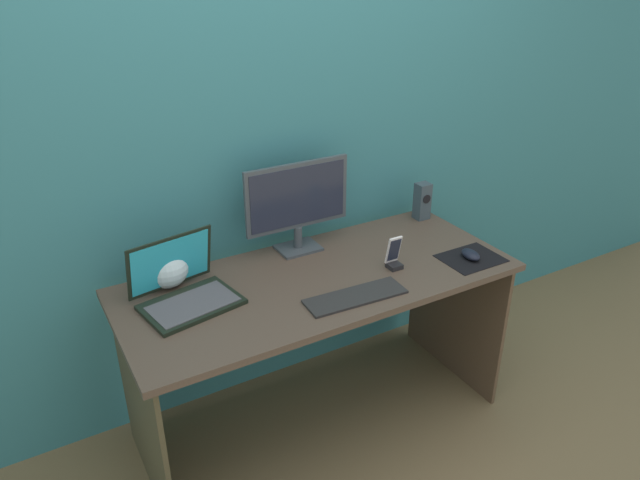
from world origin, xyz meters
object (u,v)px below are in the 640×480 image
Objects in this scene: laptop at (184,290)px; mouse at (471,255)px; monitor at (298,202)px; speaker_right at (422,201)px; fishbowl at (167,267)px; phone_in_dock at (394,257)px; keyboard_external at (355,296)px.

mouse is (1.15, -0.27, -0.03)m from laptop.
monitor is 0.68m from speaker_right.
speaker_right is 0.46× the size of laptop.
speaker_right reaches higher than fishbowl.
monitor is at bearing 1.88° from fishbowl.
monitor is at bearing 16.50° from laptop.
speaker_right is at bearing 39.17° from phone_in_dock.
keyboard_external is 2.83× the size of phone_in_dock.
monitor is at bearing 127.65° from phone_in_dock.
fishbowl is at bearing 145.99° from keyboard_external.
keyboard_external is at bearing -171.77° from mouse.
mouse is (0.59, 0.02, 0.02)m from keyboard_external.
monitor is 2.64× the size of speaker_right.
speaker_right is at bearing 7.45° from laptop.
keyboard_external is at bearing -37.16° from fishbowl.
laptop is (-1.23, -0.16, -0.04)m from speaker_right.
fishbowl reaches higher than mouse.
phone_in_dock is (0.82, -0.17, -0.00)m from laptop.
speaker_right is 1.25m from fishbowl.
phone_in_dock is (0.26, -0.34, -0.17)m from monitor.
monitor reaches higher than mouse.
keyboard_external is at bearing -155.53° from phone_in_dock.
fishbowl is 1.24m from mouse.
laptop reaches higher than speaker_right.
speaker_right is 0.46× the size of keyboard_external.
keyboard_external is 0.29m from phone_in_dock.
speaker_right reaches higher than mouse.
monitor is 1.20× the size of keyboard_external.
speaker_right is 0.81m from keyboard_external.
speaker_right is 1.29× the size of phone_in_dock.
monitor is at bearing 179.56° from speaker_right.
laptop is at bearing -172.55° from speaker_right.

